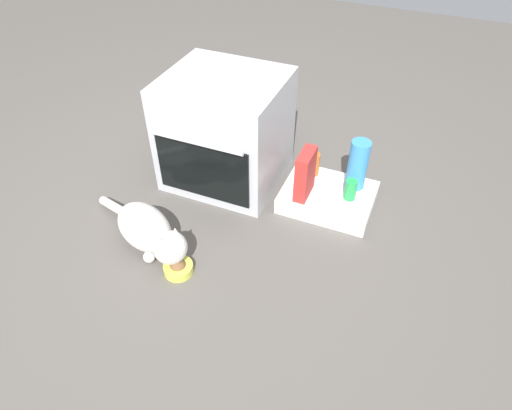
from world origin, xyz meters
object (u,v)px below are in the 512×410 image
Objects in this scene: cat at (149,231)px; water_bottle at (358,165)px; cereal_box at (305,174)px; pantry_cabinet at (328,197)px; sauce_jar at (313,164)px; oven at (225,131)px; soda_can at (350,190)px; food_bowl at (178,268)px.

water_bottle is at bearing 65.04° from cat.
cat is 0.89m from cereal_box.
sauce_jar is at bearing 140.26° from pantry_cabinet.
pantry_cabinet is 3.67× the size of sauce_jar.
oven reaches higher than cat.
pantry_cabinet is 0.24m from cereal_box.
sauce_jar is at bearing 176.58° from water_bottle.
soda_can reaches higher than pantry_cabinet.
pantry_cabinet is at bearing 171.88° from soda_can.
soda_can is at bearing 49.11° from food_bowl.
soda_can is (0.67, 0.77, 0.13)m from food_bowl.
water_bottle reaches higher than sauce_jar.
water_bottle is (0.12, 0.10, 0.20)m from pantry_cabinet.
pantry_cabinet is 1.84× the size of cereal_box.
cat is 1.02m from sauce_jar.
cat reaches higher than sauce_jar.
sauce_jar is 0.50× the size of cereal_box.
soda_can reaches higher than food_bowl.
pantry_cabinet is 0.96m from food_bowl.
oven is 4.43× the size of food_bowl.
oven reaches higher than water_bottle.
cereal_box is (-0.25, -0.07, 0.08)m from soda_can.
water_bottle is (0.66, 0.89, 0.22)m from food_bowl.
food_bowl is at bearing -82.06° from oven.
cereal_box reaches higher than cat.
food_bowl is 0.84m from cereal_box.
cereal_box is at bearing 67.19° from cat.
cat is 2.57× the size of cereal_box.
cat reaches higher than food_bowl.
soda_can is 0.27m from cereal_box.
food_bowl is at bearing -130.89° from soda_can.
cereal_box reaches higher than sauce_jar.
food_bowl is (-0.54, -0.79, -0.02)m from pantry_cabinet.
pantry_cabinet is at bearing 65.54° from cat.
food_bowl is at bearing -114.11° from sauce_jar.
oven is at bearing 168.83° from cereal_box.
cat is (-0.21, 0.09, 0.10)m from food_bowl.
cereal_box reaches higher than soda_can.
soda_can is 0.40× the size of water_bottle.
water_bottle is at bearing -3.42° from sauce_jar.
oven is 0.80m from soda_can.
sauce_jar is at bearing 65.89° from food_bowl.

